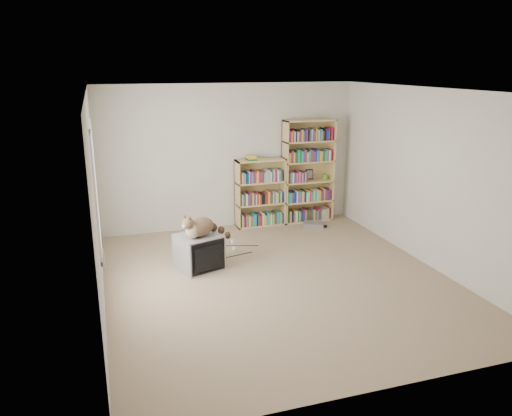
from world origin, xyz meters
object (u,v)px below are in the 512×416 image
object	(u,v)px
cat	(204,229)
crt_tv	(199,252)
dvd_player	(313,224)
bookcase_tall	(308,174)
bookcase_short	(260,196)

from	to	relation	value
cat	crt_tv	bearing A→B (deg)	115.24
cat	dvd_player	world-z (taller)	cat
bookcase_tall	dvd_player	size ratio (longest dim) A/B	5.38
cat	bookcase_tall	xyz separation A→B (m)	(2.28, 1.68, 0.29)
dvd_player	cat	bearing A→B (deg)	-126.97
cat	bookcase_tall	size ratio (longest dim) A/B	0.43
cat	bookcase_short	bearing A→B (deg)	16.53
bookcase_tall	bookcase_short	world-z (taller)	bookcase_tall
crt_tv	bookcase_tall	size ratio (longest dim) A/B	0.38
crt_tv	dvd_player	bearing A→B (deg)	9.20
crt_tv	bookcase_tall	distance (m)	2.94
bookcase_tall	bookcase_short	distance (m)	0.97
crt_tv	dvd_player	world-z (taller)	crt_tv
cat	bookcase_short	xyz separation A→B (m)	(1.37, 1.68, -0.05)
bookcase_tall	bookcase_short	size ratio (longest dim) A/B	1.55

